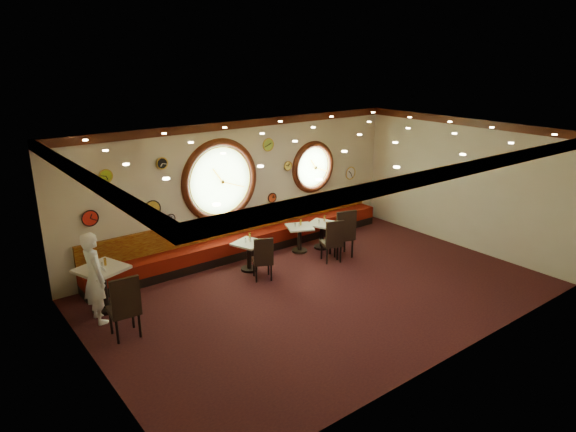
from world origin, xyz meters
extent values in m
cube|color=black|center=(0.00, 0.00, 0.00)|extent=(9.00, 6.00, 0.00)
cube|color=gold|center=(0.00, 0.00, 3.20)|extent=(9.00, 6.00, 0.02)
cube|color=beige|center=(0.00, 3.00, 1.60)|extent=(9.00, 0.02, 3.20)
cube|color=beige|center=(0.00, -3.00, 1.60)|extent=(9.00, 0.02, 3.20)
cube|color=beige|center=(-4.50, 0.00, 1.60)|extent=(0.02, 6.00, 3.20)
cube|color=beige|center=(4.50, 0.00, 1.60)|extent=(0.02, 6.00, 3.20)
cube|color=#3A150A|center=(0.00, 2.95, 3.11)|extent=(9.00, 0.10, 0.18)
cube|color=#3A150A|center=(0.00, -2.95, 3.11)|extent=(9.00, 0.10, 0.18)
cube|color=#3A150A|center=(-4.45, 0.00, 3.11)|extent=(0.10, 6.00, 0.18)
cube|color=#3A150A|center=(4.45, 0.00, 3.11)|extent=(0.10, 6.00, 0.18)
cube|color=black|center=(0.00, 2.72, 0.10)|extent=(8.00, 0.55, 0.20)
cube|color=#5D0E08|center=(0.00, 2.72, 0.35)|extent=(8.00, 0.55, 0.30)
cube|color=#5F1307|center=(0.00, 2.94, 0.75)|extent=(8.00, 0.10, 0.55)
cylinder|color=#A3D37E|center=(-0.60, 3.00, 1.85)|extent=(1.66, 0.02, 1.66)
torus|color=#3A150A|center=(-0.60, 2.98, 1.85)|extent=(1.98, 0.18, 1.98)
torus|color=gold|center=(-0.60, 2.95, 1.85)|extent=(1.61, 0.03, 1.61)
cylinder|color=#A3D37E|center=(2.20, 3.00, 1.80)|extent=(1.10, 0.02, 1.10)
torus|color=#3A150A|center=(2.20, 2.98, 1.80)|extent=(1.38, 0.18, 1.38)
torus|color=gold|center=(2.20, 2.95, 1.80)|extent=(1.09, 0.03, 1.09)
cylinder|color=gold|center=(-2.30, 2.96, 1.50)|extent=(0.36, 0.03, 0.36)
cylinder|color=black|center=(-2.00, 2.96, 2.45)|extent=(0.24, 0.03, 0.24)
cylinder|color=#94AB22|center=(-3.20, 2.96, 2.35)|extent=(0.26, 0.03, 0.26)
cylinder|color=white|center=(-1.90, 2.96, 1.20)|extent=(0.20, 0.03, 0.20)
cylinder|color=#E6481B|center=(0.85, 2.96, 1.20)|extent=(0.24, 0.03, 0.24)
cylinder|color=#98C03C|center=(0.75, 2.96, 2.55)|extent=(0.30, 0.03, 0.30)
cylinder|color=red|center=(-3.60, 2.96, 1.55)|extent=(0.32, 0.03, 0.32)
cylinder|color=#F9E353|center=(1.35, 2.96, 1.95)|extent=(0.22, 0.03, 0.22)
cylinder|color=white|center=(3.55, 2.96, 1.45)|extent=(0.34, 0.03, 0.34)
cylinder|color=black|center=(-3.78, 1.98, 0.03)|extent=(0.50, 0.50, 0.07)
cylinder|color=black|center=(-3.78, 1.98, 0.43)|extent=(0.14, 0.14, 0.79)
cube|color=silver|center=(-3.78, 1.98, 0.84)|extent=(1.01, 1.01, 0.06)
cylinder|color=black|center=(-0.58, 1.86, 0.03)|extent=(0.38, 0.38, 0.05)
cylinder|color=black|center=(-0.58, 1.86, 0.33)|extent=(0.10, 0.10, 0.61)
cube|color=silver|center=(-0.58, 1.86, 0.65)|extent=(0.77, 0.77, 0.04)
cylinder|color=black|center=(1.01, 2.04, 0.03)|extent=(0.38, 0.38, 0.05)
cylinder|color=black|center=(1.01, 2.04, 0.33)|extent=(0.10, 0.10, 0.60)
cube|color=silver|center=(1.01, 2.04, 0.64)|extent=(0.79, 0.79, 0.04)
cylinder|color=black|center=(1.61, 1.90, 0.03)|extent=(0.38, 0.38, 0.05)
cylinder|color=black|center=(1.61, 1.90, 0.33)|extent=(0.10, 0.10, 0.60)
cube|color=silver|center=(1.61, 1.90, 0.64)|extent=(0.80, 0.80, 0.04)
cube|color=black|center=(-3.81, 0.83, 0.49)|extent=(0.52, 0.52, 0.08)
cube|color=black|center=(-3.83, 0.62, 0.85)|extent=(0.49, 0.10, 0.64)
cube|color=black|center=(-0.60, 1.31, 0.41)|extent=(0.55, 0.55, 0.07)
cube|color=black|center=(-0.67, 1.15, 0.72)|extent=(0.40, 0.22, 0.54)
cube|color=black|center=(1.25, 1.15, 0.43)|extent=(0.55, 0.55, 0.08)
cube|color=black|center=(1.19, 0.98, 0.75)|extent=(0.43, 0.20, 0.57)
cube|color=black|center=(1.64, 1.23, 0.50)|extent=(0.61, 0.61, 0.09)
cube|color=black|center=(1.58, 1.02, 0.87)|extent=(0.50, 0.20, 0.65)
cylinder|color=#BDBDC1|center=(-3.82, 1.99, 0.93)|extent=(0.04, 0.04, 0.11)
cylinder|color=silver|center=(-0.64, 1.90, 0.72)|extent=(0.04, 0.04, 0.10)
cylinder|color=silver|center=(0.90, 2.07, 0.71)|extent=(0.04, 0.04, 0.10)
cylinder|color=silver|center=(1.53, 1.93, 0.71)|extent=(0.03, 0.03, 0.09)
cylinder|color=silver|center=(-3.75, 2.00, 0.92)|extent=(0.03, 0.03, 0.09)
cylinder|color=#B9B8BD|center=(-0.53, 1.87, 0.72)|extent=(0.04, 0.04, 0.11)
cylinder|color=silver|center=(0.99, 2.04, 0.71)|extent=(0.03, 0.03, 0.09)
cylinder|color=silver|center=(1.68, 1.85, 0.71)|extent=(0.03, 0.03, 0.10)
cylinder|color=gold|center=(-3.68, 2.04, 0.94)|extent=(0.05, 0.05, 0.14)
cylinder|color=gold|center=(-0.48, 1.97, 0.76)|extent=(0.06, 0.06, 0.18)
cylinder|color=gold|center=(1.08, 2.09, 0.74)|extent=(0.05, 0.05, 0.15)
cylinder|color=#C77F2E|center=(1.74, 1.96, 0.74)|extent=(0.05, 0.05, 0.16)
imported|color=white|center=(-4.00, 1.65, 0.86)|extent=(0.42, 0.63, 1.71)
camera|label=1|loc=(-6.35, -7.11, 4.73)|focal=32.00mm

